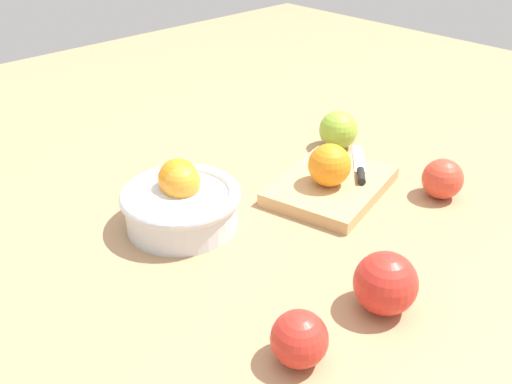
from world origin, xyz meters
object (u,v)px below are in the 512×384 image
Objects in this scene: apple_front_left at (299,339)px; cutting_board at (331,186)px; apple_back_right at (338,130)px; apple_front_right at (443,179)px; knife at (360,168)px; orange_on_board at (329,165)px; bowl at (181,201)px; apple_front_left_2 at (385,283)px.

cutting_board is at bearing 34.36° from apple_front_left.
cutting_board is 2.86× the size of apple_back_right.
apple_front_left is 0.96× the size of apple_front_right.
apple_back_right reaches higher than cutting_board.
apple_back_right reaches higher than knife.
bowl is at bearing 156.25° from orange_on_board.
apple_back_right is 0.25m from apple_front_right.
orange_on_board is (-0.02, -0.01, 0.05)m from cutting_board.
apple_front_right is (-0.02, -0.25, -0.00)m from apple_back_right.
orange_on_board is at bearing 135.39° from apple_front_right.
apple_back_right is (0.40, 0.01, -0.00)m from bowl.
apple_front_right is at bearing -32.72° from bowl.
apple_back_right is at bearing 35.59° from cutting_board.
apple_front_right is at bearing 17.56° from apple_front_left_2.
orange_on_board is 0.09m from knife.
bowl is 0.85× the size of cutting_board.
apple_front_left is (-0.40, -0.21, 0.01)m from knife.
bowl reaches higher than apple_front_left_2.
apple_back_right is (0.08, 0.12, 0.01)m from knife.
cutting_board is 1.73× the size of knife.
knife is 0.15m from apple_back_right.
knife is at bearing -5.84° from orange_on_board.
apple_back_right is 0.49m from apple_front_left_2.
bowl is 2.30× the size of apple_front_left_2.
apple_front_left is at bearing -145.00° from orange_on_board.
apple_front_left_2 reaches higher than apple_front_right.
apple_front_left_2 is at bearing -125.77° from orange_on_board.
bowl reaches higher than cutting_board.
apple_front_left is at bearing 174.00° from apple_front_left_2.
apple_front_right reaches higher than cutting_board.
knife is 1.55× the size of apple_front_left_2.
apple_front_left is (-0.32, -0.22, -0.03)m from orange_on_board.
apple_front_left is 0.82× the size of apple_front_left_2.
orange_on_board is at bearing 54.23° from apple_front_left_2.
apple_front_left_2 is (-0.19, -0.24, 0.03)m from cutting_board.
cutting_board is 3.30× the size of apple_front_left.
apple_front_left_2 reaches higher than knife.
bowl is 2.58× the size of orange_on_board.
knife is at bearing -125.11° from apple_back_right.
apple_front_left is (-0.48, -0.33, -0.01)m from apple_back_right.
cutting_board is at bearing 168.52° from knife.
knife is at bearing -19.56° from bowl.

